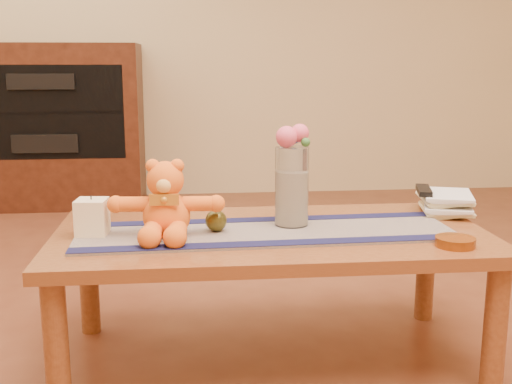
{
  "coord_description": "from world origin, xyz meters",
  "views": [
    {
      "loc": [
        -0.25,
        -1.99,
        1.0
      ],
      "look_at": [
        -0.05,
        0.0,
        0.58
      ],
      "focal_mm": 44.8,
      "sensor_mm": 36.0,
      "label": 1
    }
  ],
  "objects": [
    {
      "name": "book_top",
      "position": [
        0.58,
        0.19,
        0.52
      ],
      "size": [
        0.22,
        0.26,
        0.02
      ],
      "primitive_type": "imported",
      "rotation": [
        0.0,
        0.0,
        -0.31
      ],
      "color": "#FAF1C1",
      "rests_on": "book_upper"
    },
    {
      "name": "tv_remote",
      "position": [
        0.58,
        0.18,
        0.54
      ],
      "size": [
        0.08,
        0.17,
        0.02
      ],
      "primitive_type": "cube",
      "rotation": [
        0.0,
        0.0,
        -0.25
      ],
      "color": "black",
      "rests_on": "book_top"
    },
    {
      "name": "wall_back",
      "position": [
        0.0,
        2.75,
        1.35
      ],
      "size": [
        5.5,
        0.0,
        5.5
      ],
      "primitive_type": "plane",
      "rotation": [
        1.57,
        0.0,
        0.0
      ],
      "color": "#CBB681",
      "rests_on": "floor"
    },
    {
      "name": "floor",
      "position": [
        0.0,
        0.0,
        0.0
      ],
      "size": [
        5.5,
        5.5,
        0.0
      ],
      "primitive_type": "plane",
      "color": "brown",
      "rests_on": "ground"
    },
    {
      "name": "cabinet_cavity",
      "position": [
        -1.2,
        2.25,
        0.66
      ],
      "size": [
        1.02,
        0.03,
        0.61
      ],
      "primitive_type": "cube",
      "color": "black",
      "rests_on": "media_cabinet"
    },
    {
      "name": "cabinet_shelf",
      "position": [
        -1.2,
        2.33,
        0.66
      ],
      "size": [
        1.02,
        0.2,
        0.02
      ],
      "primitive_type": "cube",
      "color": "black",
      "rests_on": "media_cabinet"
    },
    {
      "name": "stereo_upper",
      "position": [
        -1.2,
        2.35,
        0.86
      ],
      "size": [
        0.42,
        0.28,
        0.1
      ],
      "primitive_type": "cube",
      "color": "black",
      "rests_on": "media_cabinet"
    },
    {
      "name": "table_leg_bl",
      "position": [
        -0.64,
        0.29,
        0.21
      ],
      "size": [
        0.07,
        0.07,
        0.41
      ],
      "primitive_type": "cylinder",
      "color": "brown",
      "rests_on": "floor"
    },
    {
      "name": "candle_wick",
      "position": [
        -0.57,
        -0.01,
        0.58
      ],
      "size": [
        0.0,
        0.0,
        0.01
      ],
      "primitive_type": "cylinder",
      "rotation": [
        0.0,
        0.0,
        -0.09
      ],
      "color": "black",
      "rests_on": "pillar_candle"
    },
    {
      "name": "rose_left",
      "position": [
        0.05,
        0.03,
        0.75
      ],
      "size": [
        0.07,
        0.07,
        0.07
      ],
      "primitive_type": "sphere",
      "color": "#DD4E6B",
      "rests_on": "glass_vase"
    },
    {
      "name": "table_leg_fl",
      "position": [
        -0.64,
        -0.29,
        0.21
      ],
      "size": [
        0.07,
        0.07,
        0.41
      ],
      "primitive_type": "cylinder",
      "color": "brown",
      "rests_on": "floor"
    },
    {
      "name": "runner_border_far",
      "position": [
        -0.02,
        0.12,
        0.46
      ],
      "size": [
        1.2,
        0.1,
        0.0
      ],
      "primitive_type": "cube",
      "rotation": [
        0.0,
        0.0,
        0.03
      ],
      "color": "#121438",
      "rests_on": "persian_runner"
    },
    {
      "name": "coffee_table_top",
      "position": [
        0.0,
        0.0,
        0.43
      ],
      "size": [
        1.4,
        0.7,
        0.04
      ],
      "primitive_type": "cube",
      "color": "brown",
      "rests_on": "floor"
    },
    {
      "name": "amber_dish",
      "position": [
        0.52,
        -0.23,
        0.46
      ],
      "size": [
        0.15,
        0.15,
        0.03
      ],
      "primitive_type": "cylinder",
      "rotation": [
        0.0,
        0.0,
        0.27
      ],
      "color": "#BF5914",
      "rests_on": "coffee_table_top"
    },
    {
      "name": "leaf_sprig",
      "position": [
        0.11,
        0.02,
        0.74
      ],
      "size": [
        0.03,
        0.03,
        0.03
      ],
      "primitive_type": "sphere",
      "color": "#33662D",
      "rests_on": "glass_vase"
    },
    {
      "name": "stereo_lower",
      "position": [
        -1.2,
        2.35,
        0.46
      ],
      "size": [
        0.42,
        0.28,
        0.12
      ],
      "primitive_type": "cube",
      "color": "black",
      "rests_on": "media_cabinet"
    },
    {
      "name": "table_leg_br",
      "position": [
        0.64,
        0.29,
        0.21
      ],
      "size": [
        0.07,
        0.07,
        0.41
      ],
      "primitive_type": "cylinder",
      "color": "brown",
      "rests_on": "floor"
    },
    {
      "name": "book_bottom",
      "position": [
        0.58,
        0.19,
        0.46
      ],
      "size": [
        0.21,
        0.25,
        0.02
      ],
      "primitive_type": "imported",
      "rotation": [
        0.0,
        0.0,
        -0.2
      ],
      "color": "#FAF1C1",
      "rests_on": "coffee_table_top"
    },
    {
      "name": "book_lower",
      "position": [
        0.58,
        0.19,
        0.48
      ],
      "size": [
        0.23,
        0.27,
        0.02
      ],
      "primitive_type": "imported",
      "rotation": [
        0.0,
        0.0,
        -0.34
      ],
      "color": "#FAF1C1",
      "rests_on": "book_bottom"
    },
    {
      "name": "pillar_candle",
      "position": [
        -0.57,
        -0.01,
        0.51
      ],
      "size": [
        0.1,
        0.1,
        0.11
      ],
      "primitive_type": "cube",
      "rotation": [
        0.0,
        0.0,
        -0.09
      ],
      "color": "#F7E5B6",
      "rests_on": "persian_runner"
    },
    {
      "name": "book_upper",
      "position": [
        0.57,
        0.2,
        0.5
      ],
      "size": [
        0.2,
        0.25,
        0.02
      ],
      "primitive_type": "imported",
      "rotation": [
        0.0,
        0.0,
        -0.15
      ],
      "color": "#FAF1C1",
      "rests_on": "book_lower"
    },
    {
      "name": "blue_flower_side",
      "position": [
        0.04,
        0.06,
        0.74
      ],
      "size": [
        0.04,
        0.04,
        0.04
      ],
      "primitive_type": "sphere",
      "color": "#4F57AC",
      "rests_on": "glass_vase"
    },
    {
      "name": "potpourri_fill",
      "position": [
        0.07,
        0.04,
        0.55
      ],
      "size": [
        0.09,
        0.09,
        0.18
      ],
      "primitive_type": "cylinder",
      "color": "beige",
      "rests_on": "glass_vase"
    },
    {
      "name": "runner_border_near",
      "position": [
        -0.02,
        -0.17,
        0.46
      ],
      "size": [
        1.2,
        0.1,
        0.0
      ],
      "primitive_type": "cube",
      "rotation": [
        0.0,
        0.0,
        0.03
      ],
      "color": "#121438",
      "rests_on": "persian_runner"
    },
    {
      "name": "rose_right",
      "position": [
        0.1,
        0.04,
        0.76
      ],
      "size": [
        0.06,
        0.06,
        0.06
      ],
      "primitive_type": "sphere",
      "color": "#DD4E6B",
      "rests_on": "glass_vase"
    },
    {
      "name": "persian_runner",
      "position": [
        -0.02,
        -0.03,
        0.45
      ],
      "size": [
        1.21,
        0.39,
        0.01
      ],
      "primitive_type": "cube",
      "rotation": [
        0.0,
        0.0,
        0.03
      ],
      "color": "#1F1843",
      "rests_on": "coffee_table_top"
    },
    {
      "name": "table_leg_fr",
      "position": [
        0.64,
        -0.29,
        0.21
      ],
      "size": [
        0.07,
        0.07,
        0.41
      ],
      "primitive_type": "cylinder",
      "color": "brown",
      "rests_on": "floor"
    },
    {
      "name": "teddy_bear",
      "position": [
        -0.33,
        -0.05,
        0.57
      ],
      "size": [
        0.35,
        0.3,
        0.23
      ],
      "primitive_type": null,
      "rotation": [
        0.0,
        0.0,
        -0.07
      ],
      "color": "orange",
      "rests_on": "persian_runner"
    },
    {
      "name": "media_cabinet",
      "position": [
        -1.2,
        2.48,
        0.55
      ],
      "size": [
        1.2,
        0.5,
        1.1
      ],
      "primitive_type": "cube",
      "color": "black",
      "rests_on": "floor"
    },
    {
      "name": "blue_flower_back",
      "position": [
        0.08,
        0.07,
        0.75
      ],
      "size": [
        0.04,
        0.04,
        0.04
      ],
      "primitive_type": "sphere",
      "color": "#4F57AC",
      "rests_on": "glass_vase"
    },
    {
      "name": "bronze_ball",
      "position": [
        -0.18,
        -0.02,
        0.49
      ],
      "size": [
        0.08,
        0.08,
        0.07
      ],
      "primitive_type": "sphere",
      "rotation": [
        0.0,
        0.0,
        -0.27
      ],
      "color": "#454117",
      "rests_on": "persian_runner"
    },
    {
      "name": "glass_vase",
      "position": [
        0.07,
        0.04,
        0.59
      ],
      "size": [
        0.11,
        0.11,
        0.26
      ],
      "primitive_type": "cylinder",
      "color": "silver",
      "rests_on": "persian_runner"
    }
  ]
}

